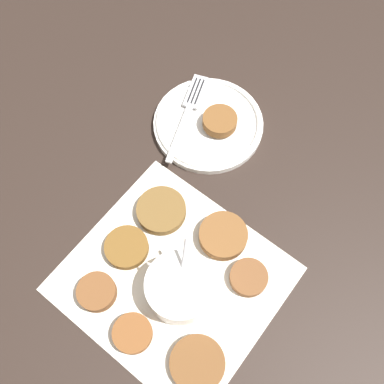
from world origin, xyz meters
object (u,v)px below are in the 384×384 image
sauce_bowl (180,288)px  fritter_on_plate (220,121)px  serving_plate (208,123)px  fork (190,108)px

sauce_bowl → fritter_on_plate: bearing=-68.7°
serving_plate → fork: fork is taller
sauce_bowl → serving_plate: 0.31m
sauce_bowl → fritter_on_plate: sauce_bowl is taller
sauce_bowl → fork: sauce_bowl is taller
fork → serving_plate: bearing=177.0°
serving_plate → fritter_on_plate: (-0.02, -0.01, 0.02)m
sauce_bowl → fritter_on_plate: size_ratio=1.82×
sauce_bowl → fork: bearing=-58.2°
serving_plate → fork: size_ratio=1.05×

